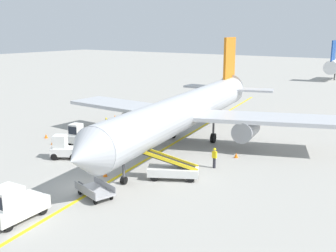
{
  "coord_description": "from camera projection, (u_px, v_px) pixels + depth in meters",
  "views": [
    {
      "loc": [
        20.51,
        -19.74,
        11.02
      ],
      "look_at": [
        0.41,
        10.35,
        2.5
      ],
      "focal_mm": 43.92,
      "sensor_mm": 36.0,
      "label": 1
    }
  ],
  "objects": [
    {
      "name": "belt_loader_forward_hold",
      "position": [
        122.0,
        142.0,
        38.47
      ],
      "size": [
        5.01,
        3.44,
        2.59
      ],
      "color": "silver",
      "rests_on": "ground"
    },
    {
      "name": "baggage_tug_by_cargo_door",
      "position": [
        64.0,
        148.0,
        35.81
      ],
      "size": [
        2.73,
        2.34,
        2.1
      ],
      "color": "silver",
      "rests_on": "ground"
    },
    {
      "name": "ground_plane",
      "position": [
        84.0,
        186.0,
        29.59
      ],
      "size": [
        300.0,
        300.0,
        0.0
      ],
      "primitive_type": "plane",
      "color": "#9E9B93"
    },
    {
      "name": "pushback_tug",
      "position": [
        13.0,
        205.0,
        24.07
      ],
      "size": [
        2.09,
        3.7,
        2.2
      ],
      "color": "silver",
      "rests_on": "ground"
    },
    {
      "name": "distant_aircraft_far_left",
      "position": [
        336.0,
        66.0,
        90.88
      ],
      "size": [
        3.0,
        10.1,
        8.8
      ],
      "color": "silver",
      "rests_on": "ground"
    },
    {
      "name": "taxi_line_yellow",
      "position": [
        132.0,
        168.0,
        33.42
      ],
      "size": [
        12.19,
        79.16,
        0.01
      ],
      "primitive_type": "cube",
      "rotation": [
        0.0,
        0.0,
        0.15
      ],
      "color": "yellow",
      "rests_on": "ground"
    },
    {
      "name": "baggage_cart_loaded",
      "position": [
        95.0,
        191.0,
        27.59
      ],
      "size": [
        3.83,
        2.29,
        0.94
      ],
      "color": "#A5A5A8",
      "rests_on": "ground"
    },
    {
      "name": "safety_cone_wingtip_left",
      "position": [
        115.0,
        117.0,
        52.19
      ],
      "size": [
        0.36,
        0.36,
        0.44
      ],
      "primitive_type": "cone",
      "color": "orange",
      "rests_on": "ground"
    },
    {
      "name": "safety_cone_nose_right",
      "position": [
        53.0,
        142.0,
        40.34
      ],
      "size": [
        0.36,
        0.36,
        0.44
      ],
      "primitive_type": "cone",
      "color": "orange",
      "rests_on": "ground"
    },
    {
      "name": "safety_cone_nose_left",
      "position": [
        105.0,
        174.0,
        31.55
      ],
      "size": [
        0.36,
        0.36,
        0.44
      ],
      "primitive_type": "cone",
      "color": "orange",
      "rests_on": "ground"
    },
    {
      "name": "safety_cone_wingtip_right",
      "position": [
        236.0,
        155.0,
        36.18
      ],
      "size": [
        0.36,
        0.36,
        0.44
      ],
      "primitive_type": "cone",
      "color": "orange",
      "rests_on": "ground"
    },
    {
      "name": "baggage_tug_near_wing",
      "position": [
        78.0,
        135.0,
        40.32
      ],
      "size": [
        1.62,
        2.55,
        2.1
      ],
      "color": "silver",
      "rests_on": "ground"
    },
    {
      "name": "airliner",
      "position": [
        188.0,
        110.0,
        39.88
      ],
      "size": [
        28.29,
        35.28,
        10.1
      ],
      "color": "#B2B5BA",
      "rests_on": "ground"
    },
    {
      "name": "ground_crew_marshaller",
      "position": [
        214.0,
        157.0,
        33.33
      ],
      "size": [
        0.36,
        0.24,
        1.7
      ],
      "color": "#26262D",
      "rests_on": "ground"
    },
    {
      "name": "safety_cone_tail_area",
      "position": [
        46.0,
        136.0,
        42.69
      ],
      "size": [
        0.36,
        0.36,
        0.44
      ],
      "primitive_type": "cone",
      "color": "orange",
      "rests_on": "ground"
    },
    {
      "name": "belt_loader_aft_hold",
      "position": [
        171.0,
        169.0,
        30.94
      ],
      "size": [
        5.0,
        3.46,
        2.59
      ],
      "color": "silver",
      "rests_on": "ground"
    }
  ]
}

